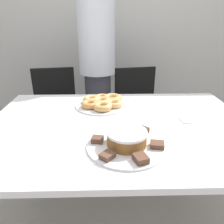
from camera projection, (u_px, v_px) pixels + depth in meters
wall_back at (112, 18)px, 2.44m from camera, size 8.00×0.05×2.60m
table at (119, 138)px, 1.22m from camera, size 1.45×0.99×0.78m
person_standing at (97, 65)px, 2.00m from camera, size 0.33×0.33×1.70m
office_chair_left at (56, 119)px, 2.09m from camera, size 0.50×0.50×0.87m
office_chair_right at (138, 118)px, 2.11m from camera, size 0.51×0.51×0.87m
plate_cake at (127, 145)px, 0.98m from camera, size 0.36×0.36×0.01m
plate_donuts at (102, 105)px, 1.43m from camera, size 0.35×0.35×0.01m
frosted_cake at (127, 138)px, 0.96m from camera, size 0.18×0.18×0.07m
lamington_0 at (141, 158)px, 0.85m from camera, size 0.07×0.07×0.03m
lamington_1 at (157, 145)px, 0.95m from camera, size 0.07×0.06×0.02m
lamington_2 at (143, 131)px, 1.06m from camera, size 0.07×0.07×0.03m
lamington_3 at (116, 129)px, 1.08m from camera, size 0.06×0.06×0.02m
lamington_4 at (97, 139)px, 0.99m from camera, size 0.06×0.05×0.03m
lamington_5 at (107, 156)px, 0.87m from camera, size 0.07×0.07×0.02m
donut_0 at (102, 101)px, 1.42m from camera, size 0.12×0.12×0.04m
donut_1 at (91, 99)px, 1.45m from camera, size 0.11×0.11×0.04m
donut_2 at (90, 104)px, 1.37m from camera, size 0.11×0.11×0.04m
donut_3 at (103, 107)px, 1.33m from camera, size 0.12×0.12×0.04m
donut_4 at (114, 104)px, 1.38m from camera, size 0.11×0.11×0.03m
donut_5 at (112, 98)px, 1.47m from camera, size 0.13×0.13×0.04m
donut_6 at (102, 97)px, 1.50m from camera, size 0.10×0.10×0.03m
napkin at (190, 120)px, 1.23m from camera, size 0.11×0.09×0.01m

